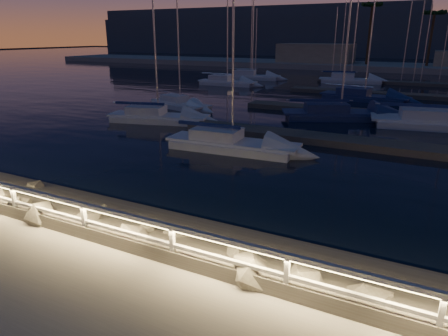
{
  "coord_description": "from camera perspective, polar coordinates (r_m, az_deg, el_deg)",
  "views": [
    {
      "loc": [
        3.21,
        -7.33,
        5.51
      ],
      "look_at": [
        -2.59,
        4.0,
        1.26
      ],
      "focal_mm": 32.0,
      "sensor_mm": 36.0,
      "label": 1
    }
  ],
  "objects": [
    {
      "name": "sailboat_m",
      "position": [
        59.3,
        3.83,
        12.96
      ],
      "size": [
        8.26,
        3.71,
        13.68
      ],
      "rotation": [
        0.0,
        0.0,
        0.17
      ],
      "color": "silver",
      "rests_on": "ground"
    },
    {
      "name": "distant_hills",
      "position": [
        143.28,
        17.77,
        17.32
      ],
      "size": [
        230.0,
        37.5,
        18.0
      ],
      "color": "#313D4D",
      "rests_on": "ground"
    },
    {
      "name": "guard_rail",
      "position": [
        9.32,
        2.64,
        -12.11
      ],
      "size": [
        44.11,
        0.12,
        1.06
      ],
      "color": "silver",
      "rests_on": "ground"
    },
    {
      "name": "palm_center",
      "position": [
        80.4,
        27.85,
        18.8
      ],
      "size": [
        3.0,
        3.0,
        9.7
      ],
      "color": "#43331F",
      "rests_on": "ground"
    },
    {
      "name": "sailboat_b",
      "position": [
        22.3,
        0.72,
        3.69
      ],
      "size": [
        7.57,
        2.75,
        12.65
      ],
      "rotation": [
        0.0,
        0.0,
        0.07
      ],
      "color": "silver",
      "rests_on": "ground"
    },
    {
      "name": "far_shore",
      "position": [
        81.61,
        25.43,
        13.07
      ],
      "size": [
        160.0,
        14.0,
        5.2
      ],
      "color": "gray",
      "rests_on": "ground"
    },
    {
      "name": "sailboat_n",
      "position": [
        57.3,
        17.42,
        11.97
      ],
      "size": [
        8.5,
        3.82,
        14.0
      ],
      "rotation": [
        0.0,
        0.0,
        0.17
      ],
      "color": "silver",
      "rests_on": "ground"
    },
    {
      "name": "sailboat_i",
      "position": [
        52.14,
        0.27,
        12.23
      ],
      "size": [
        7.62,
        2.57,
        12.89
      ],
      "rotation": [
        0.0,
        0.0,
        0.04
      ],
      "color": "silver",
      "rests_on": "ground"
    },
    {
      "name": "sailboat_g",
      "position": [
        31.95,
        15.89,
        7.55
      ],
      "size": [
        8.88,
        5.81,
        14.75
      ],
      "rotation": [
        0.0,
        0.0,
        0.43
      ],
      "color": "navy",
      "rests_on": "ground"
    },
    {
      "name": "sailboat_k",
      "position": [
        42.0,
        19.11,
        9.7
      ],
      "size": [
        8.59,
        3.64,
        14.14
      ],
      "rotation": [
        0.0,
        0.0,
        -0.14
      ],
      "color": "navy",
      "rests_on": "ground"
    },
    {
      "name": "sailboat_f",
      "position": [
        30.16,
        -9.69,
        7.33
      ],
      "size": [
        7.7,
        3.9,
        12.65
      ],
      "rotation": [
        0.0,
        0.0,
        0.25
      ],
      "color": "silver",
      "rests_on": "ground"
    },
    {
      "name": "sailboat_e",
      "position": [
        35.71,
        -6.43,
        9.16
      ],
      "size": [
        6.63,
        3.69,
        10.97
      ],
      "rotation": [
        0.0,
        0.0,
        -0.31
      ],
      "color": "silver",
      "rests_on": "ground"
    },
    {
      "name": "ground",
      "position": [
        9.72,
        2.96,
        -16.13
      ],
      "size": [
        400.0,
        400.0,
        0.0
      ],
      "primitive_type": "plane",
      "color": "gray",
      "rests_on": "ground"
    },
    {
      "name": "sailboat_h",
      "position": [
        31.48,
        28.82,
        5.85
      ],
      "size": [
        10.24,
        4.55,
        16.74
      ],
      "rotation": [
        0.0,
        0.0,
        0.17
      ],
      "color": "silver",
      "rests_on": "ground"
    },
    {
      "name": "harbor_water",
      "position": [
        39.22,
        22.25,
        7.59
      ],
      "size": [
        400.0,
        440.0,
        0.6
      ],
      "color": "black",
      "rests_on": "ground"
    },
    {
      "name": "floating_docks",
      "position": [
        40.39,
        22.53,
        8.65
      ],
      "size": [
        22.0,
        36.0,
        0.4
      ],
      "color": "#5A524B",
      "rests_on": "ground"
    },
    {
      "name": "riprap",
      "position": [
        12.94,
        -15.71,
        -8.03
      ],
      "size": [
        27.69,
        3.33,
        1.5
      ],
      "color": "#615D53",
      "rests_on": "ground"
    },
    {
      "name": "palm_left",
      "position": [
        80.25,
        20.42,
        20.69
      ],
      "size": [
        3.0,
        3.0,
        11.2
      ],
      "color": "#43331F",
      "rests_on": "ground"
    }
  ]
}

